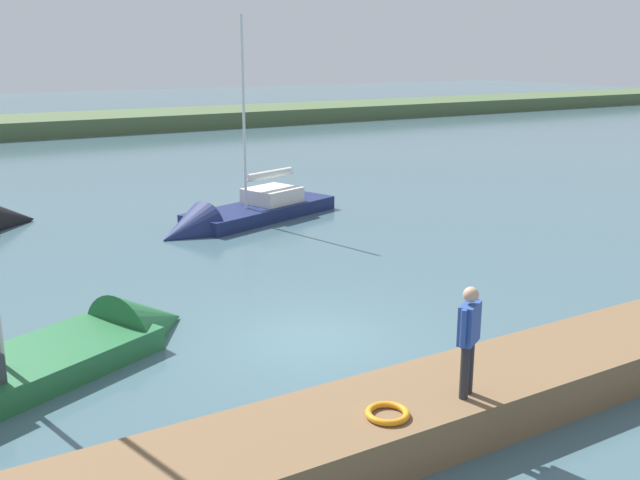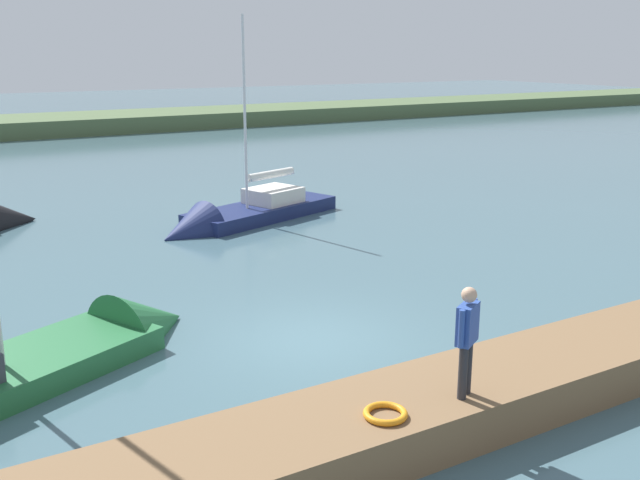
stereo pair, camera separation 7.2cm
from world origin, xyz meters
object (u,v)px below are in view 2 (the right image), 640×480
(life_ring_buoy, at_px, (385,414))
(sailboat_far_left, at_px, (38,368))
(sailboat_near_dock, at_px, (237,221))
(person_on_dock, at_px, (467,333))

(life_ring_buoy, relative_size, sailboat_far_left, 0.06)
(life_ring_buoy, bearing_deg, sailboat_far_left, -55.85)
(sailboat_near_dock, bearing_deg, life_ring_buoy, 55.09)
(sailboat_near_dock, distance_m, person_on_dock, 15.57)
(life_ring_buoy, bearing_deg, sailboat_near_dock, -106.19)
(person_on_dock, bearing_deg, life_ring_buoy, -122.69)
(life_ring_buoy, distance_m, sailboat_near_dock, 15.76)
(sailboat_near_dock, xyz_separation_m, person_on_dock, (2.95, 15.19, 1.68))
(sailboat_far_left, bearing_deg, person_on_dock, -72.10)
(sailboat_far_left, bearing_deg, sailboat_near_dock, 23.85)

